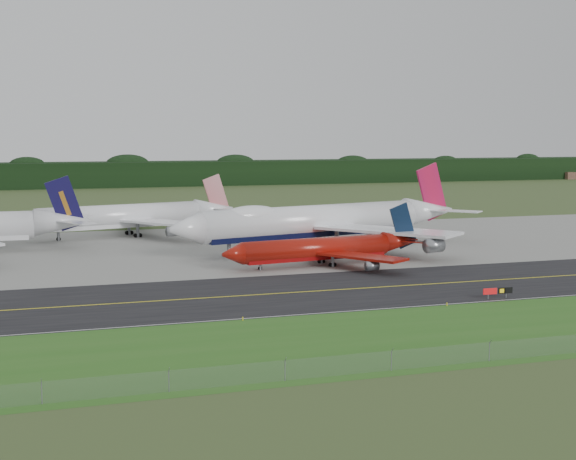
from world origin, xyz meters
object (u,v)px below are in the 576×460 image
at_px(jet_ba_747, 321,221).
at_px(taxiway_sign, 498,291).
at_px(jet_red_737, 327,249).
at_px(jet_star_tail, 132,216).

xyz_separation_m(jet_ba_747, taxiway_sign, (7.80, -58.72, -5.17)).
xyz_separation_m(jet_red_737, taxiway_sign, (14.17, -38.19, -2.03)).
bearing_deg(jet_ba_747, jet_red_737, -107.24).
bearing_deg(jet_red_737, taxiway_sign, -69.64).
height_order(jet_star_tail, taxiway_sign, jet_star_tail).
distance_m(jet_ba_747, taxiway_sign, 59.46).
relative_size(jet_ba_747, jet_star_tail, 1.30).
xyz_separation_m(jet_red_737, jet_star_tail, (-30.81, 56.73, 1.78)).
bearing_deg(jet_star_tail, jet_ba_747, -44.23).
height_order(jet_red_737, taxiway_sign, jet_red_737).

